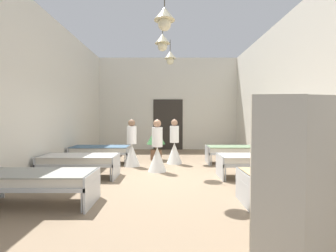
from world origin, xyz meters
The scene contains 13 objects.
ground_plane centered at (0.00, 0.00, -0.05)m, with size 7.19×11.46×0.10m, color #8C755B.
room_shell centered at (0.00, 1.36, 2.21)m, with size 6.99×11.06×4.39m.
bed_left_row_0 centered at (-2.24, -1.90, 0.44)m, with size 1.90×0.84×0.57m.
bed_right_row_0 centered at (2.24, -1.90, 0.44)m, with size 1.90×0.84×0.57m.
bed_left_row_1 centered at (-2.24, 0.00, 0.44)m, with size 1.90×0.84×0.57m.
bed_right_row_1 centered at (2.24, 0.00, 0.44)m, with size 1.90×0.84×0.57m.
bed_left_row_2 centered at (-2.24, 1.90, 0.44)m, with size 1.90×0.84×0.57m.
bed_right_row_2 centered at (2.24, 1.90, 0.44)m, with size 1.90×0.84×0.57m.
nurse_near_aisle centered at (0.21, 1.88, 0.53)m, with size 0.52×0.52×1.49m.
nurse_mid_aisle centered at (-1.14, 1.47, 0.53)m, with size 0.52×0.52×1.49m.
nurse_far_aisle centered at (-0.30, 0.70, 0.53)m, with size 0.52×0.52×1.49m.
potted_plant centered at (-0.43, 2.52, 0.74)m, with size 0.67×0.67×1.16m.
privacy_screen centered at (1.29, -4.10, 0.85)m, with size 1.24×0.23×1.70m.
Camera 1 is at (-0.00, -6.00, 1.51)m, focal length 25.45 mm.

